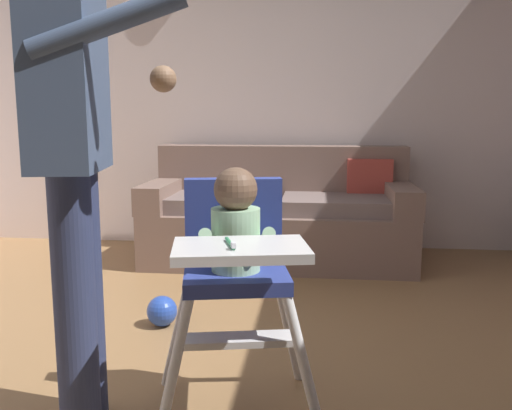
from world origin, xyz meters
The scene contains 6 objects.
ground centered at (0.00, 0.00, -0.05)m, with size 6.31×6.50×0.10m, color #966E45.
wall_far centered at (0.00, 2.48, 1.31)m, with size 5.51×0.06×2.61m, color silver.
couch centered at (0.44, 1.96, 0.33)m, with size 1.99×0.86×0.86m.
high_chair centered at (0.44, -0.32, 0.63)m, with size 0.71×0.80×0.93m.
adult_standing centered at (-0.10, -0.42, 0.96)m, with size 0.57×0.50×1.69m.
toy_ball centered at (-0.08, 0.53, 0.08)m, with size 0.16×0.16×0.16m, color #284CB7.
Camera 1 is at (0.72, -2.19, 1.10)m, focal length 38.88 mm.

